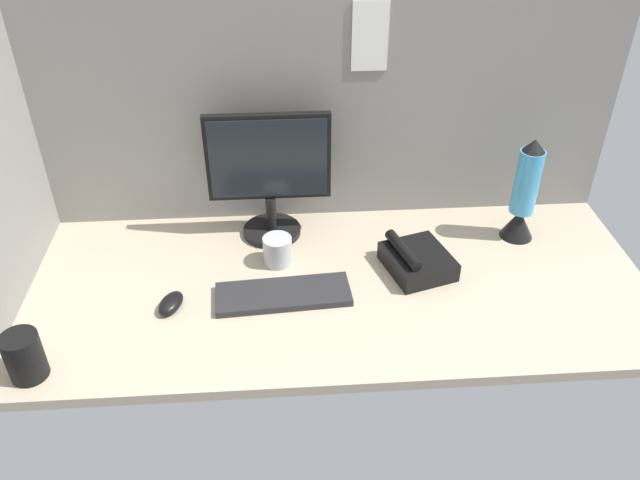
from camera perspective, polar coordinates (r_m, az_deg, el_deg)
name	(u,v)px	position (r cm, az deg, el deg)	size (l,w,h in cm)	color
ground_plane	(331,283)	(185.50, 0.98, -3.84)	(180.00, 80.00, 3.00)	tan
cubicle_wall_back	(322,102)	(197.23, 0.17, 12.10)	(180.00, 5.50, 75.68)	gray
monitor	(269,172)	(192.83, -4.54, 6.05)	(36.83, 18.00, 40.02)	black
keyboard	(283,294)	(178.01, -3.27, -4.83)	(37.00, 13.00, 2.00)	#262628
mouse	(171,303)	(178.44, -13.07, -5.47)	(5.60, 9.60, 3.40)	black
mug_steel	(278,250)	(188.64, -3.78, -0.93)	(8.50, 8.50, 8.63)	#B2B2B7
mug_black_travel	(24,356)	(168.17, -24.73, -9.34)	(8.89, 8.89, 12.35)	black
lava_lamp	(524,198)	(203.78, 17.58, 3.60)	(10.18, 10.18, 33.32)	black
desk_phone	(416,260)	(188.31, 8.54, -1.80)	(21.78, 23.12, 8.80)	black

